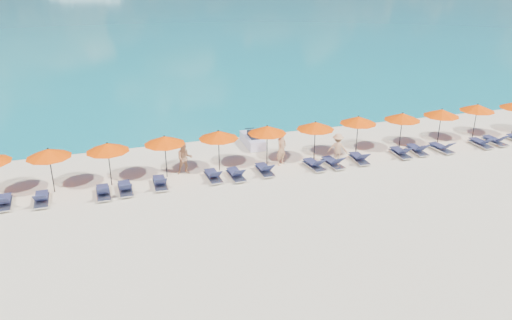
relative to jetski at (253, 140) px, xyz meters
name	(u,v)px	position (x,y,z in m)	size (l,w,h in m)	color
ground	(276,208)	(-1.48, -8.21, -0.37)	(1400.00, 1400.00, 0.00)	beige
jetski	(253,140)	(0.00, 0.00, 0.00)	(1.00, 2.54, 0.90)	silver
beachgoer_a	(281,148)	(0.57, -3.39, 0.57)	(0.69, 0.45, 1.89)	tan
beachgoer_b	(185,158)	(-4.68, -3.03, 0.49)	(0.84, 0.48, 1.72)	tan
beachgoer_c	(338,148)	(3.63, -4.06, 0.47)	(1.08, 0.50, 1.68)	tan
umbrella_3	(48,153)	(-11.13, -3.29, 1.65)	(2.10, 2.10, 2.28)	black
umbrella_4	(107,147)	(-8.45, -3.33, 1.65)	(2.10, 2.10, 2.28)	black
umbrella_5	(165,140)	(-5.66, -3.15, 1.65)	(2.10, 2.10, 2.28)	black
umbrella_6	(218,135)	(-2.87, -3.16, 1.65)	(2.10, 2.10, 2.28)	black
umbrella_7	(267,130)	(-0.17, -3.15, 1.65)	(2.10, 2.10, 2.28)	black
umbrella_8	(315,126)	(2.58, -3.30, 1.65)	(2.10, 2.10, 2.28)	black
umbrella_9	(358,120)	(5.34, -3.10, 1.65)	(2.10, 2.10, 2.28)	black
umbrella_10	(402,117)	(8.11, -3.30, 1.65)	(2.10, 2.10, 2.28)	black
umbrella_11	(442,113)	(10.80, -3.31, 1.65)	(2.10, 2.10, 2.28)	black
umbrella_12	(477,108)	(13.61, -3.05, 1.65)	(2.10, 2.10, 2.28)	black
lounger_4	(4,202)	(-13.22, -4.28, -0.13)	(0.70, 1.73, 0.66)	silver
lounger_5	(41,199)	(-11.63, -4.45, -0.13)	(0.65, 1.71, 0.66)	silver
lounger_6	(103,192)	(-8.89, -4.58, -0.13)	(0.66, 1.71, 0.66)	silver
lounger_7	(125,188)	(-7.86, -4.45, -0.13)	(0.66, 1.71, 0.66)	silver
lounger_8	(160,183)	(-6.17, -4.31, -0.13)	(0.66, 1.71, 0.66)	silver
lounger_9	(213,176)	(-3.47, -4.29, -0.13)	(0.68, 1.72, 0.66)	silver
lounger_10	(236,174)	(-2.32, -4.46, -0.13)	(0.68, 1.72, 0.66)	silver
lounger_11	(265,169)	(-0.71, -4.33, -0.13)	(0.64, 1.71, 0.66)	silver
lounger_12	(314,164)	(2.06, -4.49, -0.13)	(0.79, 1.75, 0.66)	silver
lounger_13	(333,162)	(3.17, -4.54, -0.13)	(0.79, 1.75, 0.66)	silver
lounger_14	(359,158)	(4.83, -4.41, -0.13)	(0.75, 1.74, 0.66)	silver
lounger_15	(401,152)	(7.54, -4.33, -0.13)	(0.72, 1.73, 0.66)	silver
lounger_16	(417,149)	(8.72, -4.23, -0.13)	(0.74, 1.74, 0.66)	silver
lounger_17	(441,148)	(10.26, -4.39, -0.13)	(0.79, 1.75, 0.66)	silver
lounger_18	(481,143)	(13.07, -4.42, -0.13)	(0.66, 1.71, 0.66)	silver
lounger_19	(495,140)	(14.20, -4.34, -0.13)	(0.70, 1.73, 0.66)	silver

